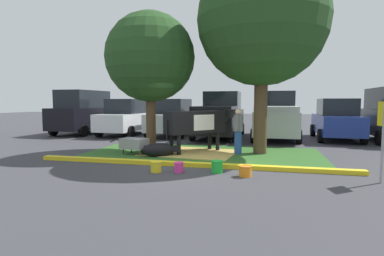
% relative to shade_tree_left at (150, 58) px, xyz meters
% --- Properties ---
extents(ground_plane, '(80.00, 80.00, 0.00)m').
position_rel_shade_tree_left_xyz_m(ground_plane, '(1.82, -1.99, -3.51)').
color(ground_plane, '#38383D').
extents(grass_island, '(8.33, 4.20, 0.02)m').
position_rel_shade_tree_left_xyz_m(grass_island, '(2.02, -0.16, -3.50)').
color(grass_island, '#2D5B23').
rests_on(grass_island, ground).
extents(curb_yellow, '(9.53, 0.24, 0.12)m').
position_rel_shade_tree_left_xyz_m(curb_yellow, '(2.02, -2.41, -3.45)').
color(curb_yellow, yellow).
rests_on(curb_yellow, ground).
extents(hay_bedding, '(3.47, 2.77, 0.04)m').
position_rel_shade_tree_left_xyz_m(hay_bedding, '(1.57, -0.19, -3.48)').
color(hay_bedding, tan).
rests_on(hay_bedding, ground).
extents(shade_tree_left, '(3.32, 3.32, 5.19)m').
position_rel_shade_tree_left_xyz_m(shade_tree_left, '(0.00, 0.00, 0.00)').
color(shade_tree_left, '#4C3823').
rests_on(shade_tree_left, ground).
extents(shade_tree_right, '(4.55, 4.55, 6.98)m').
position_rel_shade_tree_left_xyz_m(shade_tree_right, '(4.04, 0.29, 1.17)').
color(shade_tree_right, '#4C3823').
rests_on(shade_tree_right, ground).
extents(cow_holstein, '(2.39, 2.57, 1.57)m').
position_rel_shade_tree_left_xyz_m(cow_holstein, '(1.79, 0.09, -2.39)').
color(cow_holstein, black).
rests_on(cow_holstein, ground).
extents(calf_lying, '(1.30, 0.94, 0.48)m').
position_rel_shade_tree_left_xyz_m(calf_lying, '(0.73, -1.14, -3.27)').
color(calf_lying, black).
rests_on(calf_lying, ground).
extents(person_handler, '(0.34, 0.53, 1.63)m').
position_rel_shade_tree_left_xyz_m(person_handler, '(3.28, -0.03, -2.63)').
color(person_handler, '#23478C').
rests_on(person_handler, ground).
extents(wheelbarrow, '(1.62, 0.85, 0.63)m').
position_rel_shade_tree_left_xyz_m(wheelbarrow, '(-0.26, -0.94, -3.12)').
color(wheelbarrow, gray).
rests_on(wheelbarrow, ground).
extents(parking_sign, '(0.15, 0.44, 1.88)m').
position_rel_shade_tree_left_xyz_m(parking_sign, '(6.83, -3.19, -2.18)').
color(parking_sign, '#99999E').
rests_on(parking_sign, ground).
extents(bucket_yellow, '(0.31, 0.31, 0.29)m').
position_rel_shade_tree_left_xyz_m(bucket_yellow, '(1.40, -3.33, -3.35)').
color(bucket_yellow, yellow).
rests_on(bucket_yellow, ground).
extents(bucket_pink, '(0.27, 0.27, 0.27)m').
position_rel_shade_tree_left_xyz_m(bucket_pink, '(1.99, -3.22, -3.36)').
color(bucket_pink, '#EA3893').
rests_on(bucket_pink, ground).
extents(bucket_green, '(0.33, 0.33, 0.33)m').
position_rel_shade_tree_left_xyz_m(bucket_green, '(2.99, -3.02, -3.34)').
color(bucket_green, green).
rests_on(bucket_green, ground).
extents(bucket_orange, '(0.34, 0.34, 0.28)m').
position_rel_shade_tree_left_xyz_m(bucket_orange, '(3.74, -3.27, -3.36)').
color(bucket_orange, orange).
rests_on(bucket_orange, ground).
extents(suv_black, '(2.22, 4.65, 2.52)m').
position_rel_shade_tree_left_xyz_m(suv_black, '(-6.16, 5.23, -2.24)').
color(suv_black, black).
rests_on(suv_black, ground).
extents(hatchback_white, '(2.11, 4.45, 2.02)m').
position_rel_shade_tree_left_xyz_m(hatchback_white, '(-3.38, 5.11, -2.52)').
color(hatchback_white, silver).
rests_on(hatchback_white, ground).
extents(sedan_silver, '(2.11, 4.45, 2.02)m').
position_rel_shade_tree_left_xyz_m(sedan_silver, '(-0.76, 5.40, -2.52)').
color(sedan_silver, silver).
rests_on(sedan_silver, ground).
extents(pickup_truck_black, '(2.33, 5.45, 2.42)m').
position_rel_shade_tree_left_xyz_m(pickup_truck_black, '(1.89, 5.20, -2.39)').
color(pickup_truck_black, black).
rests_on(pickup_truck_black, ground).
extents(pickup_truck_maroon, '(2.33, 5.45, 2.42)m').
position_rel_shade_tree_left_xyz_m(pickup_truck_maroon, '(4.74, 5.20, -2.39)').
color(pickup_truck_maroon, '#B7B7BC').
rests_on(pickup_truck_maroon, ground).
extents(sedan_blue, '(2.11, 4.45, 2.02)m').
position_rel_shade_tree_left_xyz_m(sedan_blue, '(7.62, 5.36, -2.52)').
color(sedan_blue, navy).
rests_on(sedan_blue, ground).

